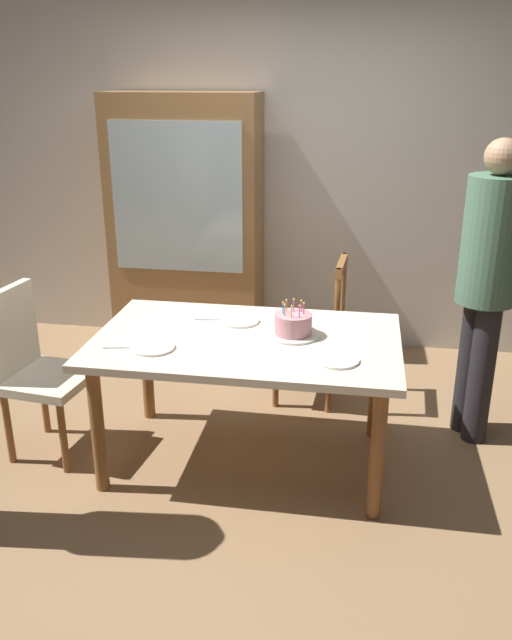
{
  "coord_description": "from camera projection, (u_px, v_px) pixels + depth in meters",
  "views": [
    {
      "loc": [
        0.56,
        -3.08,
        2.01
      ],
      "look_at": [
        0.05,
        0.0,
        0.83
      ],
      "focal_mm": 36.65,
      "sensor_mm": 36.0,
      "label": 1
    }
  ],
  "objects": [
    {
      "name": "fork_far_side",
      "position": [
        211.0,
        319.0,
        3.62
      ],
      "size": [
        0.18,
        0.04,
        0.01
      ],
      "primitive_type": "cube",
      "rotation": [
        0.0,
        0.0,
        0.13
      ],
      "color": "silver",
      "rests_on": "dining_table"
    },
    {
      "name": "birthday_cake",
      "position": [
        293.0,
        326.0,
        3.39
      ],
      "size": [
        0.28,
        0.28,
        0.19
      ],
      "color": "silver",
      "rests_on": "dining_table"
    },
    {
      "name": "plate_near_celebrant",
      "position": [
        153.0,
        347.0,
        3.24
      ],
      "size": [
        0.22,
        0.22,
        0.01
      ],
      "primitive_type": "cylinder",
      "color": "white",
      "rests_on": "dining_table"
    },
    {
      "name": "plate_far_side",
      "position": [
        239.0,
        321.0,
        3.59
      ],
      "size": [
        0.22,
        0.22,
        0.01
      ],
      "primitive_type": "cylinder",
      "color": "white",
      "rests_on": "dining_table"
    },
    {
      "name": "fork_near_celebrant",
      "position": [
        121.0,
        347.0,
        3.25
      ],
      "size": [
        0.18,
        0.05,
        0.01
      ],
      "primitive_type": "cube",
      "rotation": [
        0.0,
        0.0,
        0.21
      ],
      "color": "silver",
      "rests_on": "dining_table"
    },
    {
      "name": "ground",
      "position": [
        247.0,
        459.0,
        3.64
      ],
      "size": [
        6.4,
        6.4,
        0.0
      ],
      "primitive_type": "plane",
      "color": "#93704C"
    },
    {
      "name": "person_guest",
      "position": [
        487.0,
        276.0,
        3.56
      ],
      "size": [
        0.32,
        0.32,
        1.71
      ],
      "color": "#262328",
      "rests_on": "ground"
    },
    {
      "name": "back_wall",
      "position": [
        290.0,
        176.0,
        4.89
      ],
      "size": [
        6.4,
        0.1,
        2.6
      ],
      "primitive_type": "cube",
      "color": "beige",
      "rests_on": "ground"
    },
    {
      "name": "china_cabinet",
      "position": [
        186.0,
        226.0,
        4.85
      ],
      "size": [
        1.1,
        0.45,
        1.9
      ],
      "color": "#9E7042",
      "rests_on": "ground"
    },
    {
      "name": "chair_upholstered",
      "position": [
        32.0,
        363.0,
        3.57
      ],
      "size": [
        0.49,
        0.49,
        0.95
      ],
      "color": "beige",
      "rests_on": "ground"
    },
    {
      "name": "plate_near_guest",
      "position": [
        336.0,
        360.0,
        3.1
      ],
      "size": [
        0.22,
        0.22,
        0.01
      ],
      "primitive_type": "cylinder",
      "color": "white",
      "rests_on": "dining_table"
    },
    {
      "name": "dining_table",
      "position": [
        247.0,
        353.0,
        3.41
      ],
      "size": [
        1.58,
        0.97,
        0.73
      ],
      "color": "beige",
      "rests_on": "ground"
    },
    {
      "name": "chair_spindle_back",
      "position": [
        312.0,
        333.0,
        4.18
      ],
      "size": [
        0.46,
        0.46,
        0.95
      ],
      "color": "tan",
      "rests_on": "ground"
    }
  ]
}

